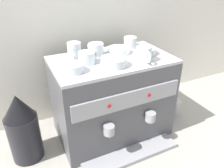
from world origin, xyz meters
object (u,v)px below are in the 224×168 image
at_px(ceramic_cup_2, 145,54).
at_px(ceramic_bowl_1, 114,62).
at_px(ceramic_cup_0, 87,57).
at_px(ceramic_bowl_2, 146,51).
at_px(ceramic_bowl_3, 119,50).
at_px(espresso_machine, 112,98).
at_px(ceramic_cup_4, 96,49).
at_px(ceramic_cup_3, 74,50).
at_px(coffee_grinder, 23,128).
at_px(milk_pitcher, 174,107).
at_px(ceramic_bowl_0, 73,68).
at_px(ceramic_cup_1, 130,42).

distance_m(ceramic_cup_2, ceramic_bowl_1, 0.17).
bearing_deg(ceramic_cup_0, ceramic_bowl_2, -2.42).
bearing_deg(ceramic_bowl_2, ceramic_bowl_3, 148.36).
bearing_deg(espresso_machine, ceramic_cup_4, 124.91).
bearing_deg(ceramic_bowl_1, ceramic_cup_3, 126.12).
bearing_deg(ceramic_bowl_3, ceramic_cup_3, 171.37).
relative_size(ceramic_cup_3, ceramic_bowl_1, 0.86).
distance_m(ceramic_bowl_1, coffee_grinder, 0.58).
bearing_deg(ceramic_bowl_3, ceramic_bowl_1, -125.00).
xyz_separation_m(ceramic_cup_2, ceramic_bowl_1, (-0.17, 0.02, -0.02)).
relative_size(ceramic_cup_4, ceramic_bowl_1, 0.92).
bearing_deg(milk_pitcher, ceramic_bowl_3, 167.52).
bearing_deg(ceramic_bowl_1, ceramic_bowl_2, 17.34).
height_order(ceramic_bowl_0, coffee_grinder, ceramic_bowl_0).
distance_m(ceramic_cup_2, coffee_grinder, 0.74).
bearing_deg(ceramic_cup_3, ceramic_cup_1, 2.96).
relative_size(espresso_machine, ceramic_cup_3, 5.84).
bearing_deg(ceramic_bowl_1, ceramic_bowl_3, 55.00).
relative_size(ceramic_cup_0, coffee_grinder, 0.29).
relative_size(ceramic_cup_4, milk_pitcher, 1.07).
height_order(ceramic_cup_1, ceramic_cup_3, ceramic_cup_3).
height_order(ceramic_cup_1, ceramic_bowl_1, ceramic_cup_1).
bearing_deg(ceramic_bowl_3, ceramic_cup_1, 27.49).
xyz_separation_m(espresso_machine, ceramic_cup_3, (-0.18, 0.10, 0.29)).
bearing_deg(coffee_grinder, ceramic_cup_0, -2.18).
height_order(ceramic_bowl_0, milk_pitcher, ceramic_bowl_0).
bearing_deg(ceramic_cup_1, ceramic_cup_0, -159.20).
bearing_deg(ceramic_cup_1, ceramic_bowl_1, -135.73).
relative_size(ceramic_cup_1, ceramic_bowl_2, 0.88).
bearing_deg(ceramic_cup_4, ceramic_cup_0, -133.24).
distance_m(ceramic_cup_1, ceramic_bowl_0, 0.46).
relative_size(ceramic_cup_2, milk_pitcher, 1.06).
distance_m(ceramic_cup_0, ceramic_bowl_1, 0.14).
bearing_deg(ceramic_bowl_0, ceramic_cup_2, -5.25).
relative_size(ceramic_cup_1, ceramic_bowl_3, 0.80).
bearing_deg(ceramic_cup_3, ceramic_bowl_2, -17.29).
relative_size(ceramic_cup_3, coffee_grinder, 0.29).
relative_size(ceramic_bowl_0, ceramic_bowl_2, 0.87).
xyz_separation_m(ceramic_cup_0, coffee_grinder, (-0.37, 0.01, -0.33)).
relative_size(espresso_machine, ceramic_cup_0, 5.72).
bearing_deg(espresso_machine, ceramic_bowl_2, -4.12).
bearing_deg(ceramic_bowl_1, ceramic_cup_0, 139.59).
height_order(ceramic_cup_3, ceramic_bowl_0, ceramic_cup_3).
bearing_deg(ceramic_bowl_0, coffee_grinder, 162.54).
distance_m(ceramic_cup_1, ceramic_bowl_3, 0.12).
bearing_deg(ceramic_bowl_0, ceramic_cup_4, 41.28).
relative_size(ceramic_cup_0, ceramic_cup_3, 1.02).
bearing_deg(milk_pitcher, espresso_machine, 177.18).
distance_m(ceramic_bowl_0, coffee_grinder, 0.43).
relative_size(ceramic_cup_1, ceramic_bowl_1, 0.78).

